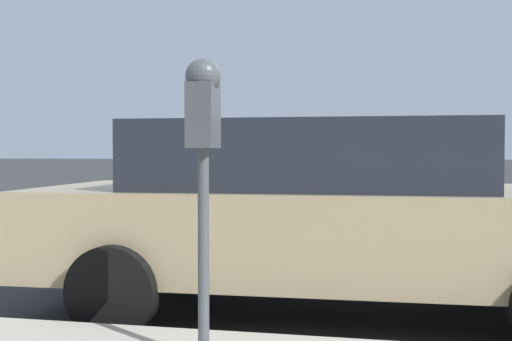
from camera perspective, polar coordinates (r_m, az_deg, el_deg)
ground_plane at (r=5.92m, az=6.12°, el=-10.70°), size 220.00×220.00×0.00m
parking_meter at (r=3.16m, az=-5.05°, el=3.83°), size 0.21×0.19×1.60m
car_tan at (r=4.83m, az=6.58°, el=-3.92°), size 2.17×4.72×1.51m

